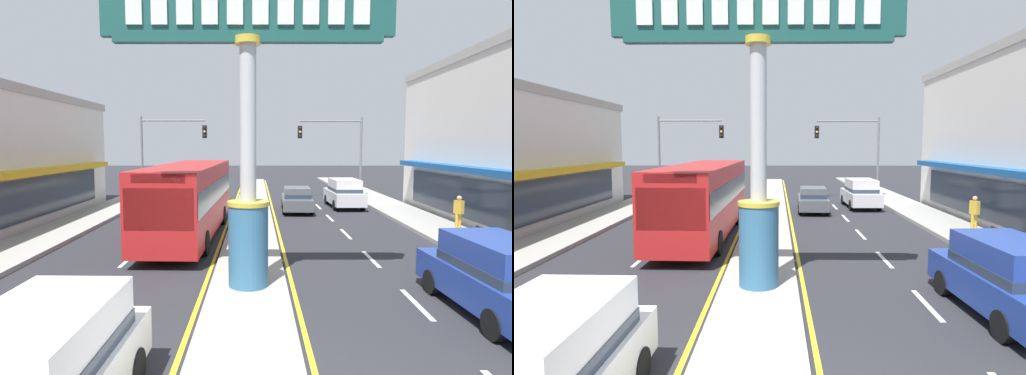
{
  "view_description": "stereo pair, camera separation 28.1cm",
  "coord_description": "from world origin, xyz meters",
  "views": [
    {
      "loc": [
        0.22,
        -5.97,
        4.14
      ],
      "look_at": [
        0.27,
        9.41,
        2.6
      ],
      "focal_mm": 29.94,
      "sensor_mm": 36.0,
      "label": 1
    },
    {
      "loc": [
        0.5,
        -5.97,
        4.14
      ],
      "look_at": [
        0.27,
        9.41,
        2.6
      ],
      "focal_mm": 29.94,
      "sensor_mm": 36.0,
      "label": 2
    }
  ],
  "objects": [
    {
      "name": "suv_far_left_oncoming",
      "position": [
        6.07,
        22.12,
        0.98
      ],
      "size": [
        2.04,
        4.64,
        1.9
      ],
      "color": "silver",
      "rests_on": "ground"
    },
    {
      "name": "pedestrian_far_side",
      "position": [
        9.43,
        13.17,
        1.13
      ],
      "size": [
        0.36,
        0.45,
        1.67
      ],
      "color": "gold",
      "rests_on": "sidewalk_right"
    },
    {
      "name": "traffic_light_right_side",
      "position": [
        6.35,
        26.12,
        4.25
      ],
      "size": [
        4.86,
        0.46,
        6.2
      ],
      "color": "slate",
      "rests_on": "ground"
    },
    {
      "name": "street_bench",
      "position": [
        8.58,
        9.43,
        0.65
      ],
      "size": [
        0.48,
        1.6,
        0.88
      ],
      "color": "#232328",
      "rests_on": "sidewalk_right"
    },
    {
      "name": "sedan_near_left_lane",
      "position": [
        2.76,
        20.33,
        0.79
      ],
      "size": [
        1.97,
        4.37,
        1.53
      ],
      "color": "#4C5156",
      "rests_on": "ground"
    },
    {
      "name": "traffic_light_left_side",
      "position": [
        -6.35,
        25.21,
        4.25
      ],
      "size": [
        4.86,
        0.46,
        6.2
      ],
      "color": "slate",
      "rests_on": "ground"
    },
    {
      "name": "median_strip",
      "position": [
        0.0,
        18.0,
        0.07
      ],
      "size": [
        2.23,
        52.0,
        0.14
      ],
      "primitive_type": "cube",
      "color": "#A39E93",
      "rests_on": "ground"
    },
    {
      "name": "suv_near_right_lane",
      "position": [
        6.07,
        4.12,
        0.98
      ],
      "size": [
        2.16,
        4.7,
        1.9
      ],
      "color": "navy",
      "rests_on": "ground"
    },
    {
      "name": "district_sign",
      "position": [
        0.0,
        5.88,
        4.62
      ],
      "size": [
        7.91,
        1.18,
        8.31
      ],
      "color": "#33668C",
      "rests_on": "median_strip"
    },
    {
      "name": "sidewalk_left",
      "position": [
        -9.06,
        16.0,
        0.09
      ],
      "size": [
        2.69,
        60.0,
        0.18
      ],
      "primitive_type": "cube",
      "color": "#9E9B93",
      "rests_on": "ground"
    },
    {
      "name": "sidewalk_right",
      "position": [
        9.06,
        16.0,
        0.09
      ],
      "size": [
        2.69,
        60.0,
        0.18
      ],
      "primitive_type": "cube",
      "color": "#9E9B93",
      "rests_on": "ground"
    },
    {
      "name": "lane_markings",
      "position": [
        0.0,
        16.65,
        0.0
      ],
      "size": [
        8.97,
        52.0,
        0.01
      ],
      "color": "silver",
      "rests_on": "ground"
    },
    {
      "name": "bus_far_right_lane",
      "position": [
        -2.76,
        13.19,
        1.87
      ],
      "size": [
        2.83,
        11.27,
        3.26
      ],
      "color": "#B21E1E",
      "rests_on": "ground"
    },
    {
      "name": "suv_mid_left_lane",
      "position": [
        -2.76,
        -0.38,
        0.98
      ],
      "size": [
        2.04,
        4.64,
        1.9
      ],
      "color": "white",
      "rests_on": "ground"
    }
  ]
}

